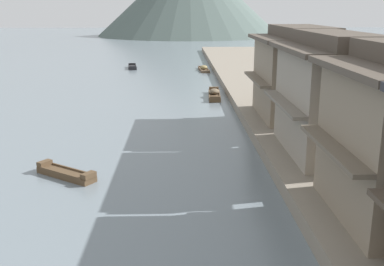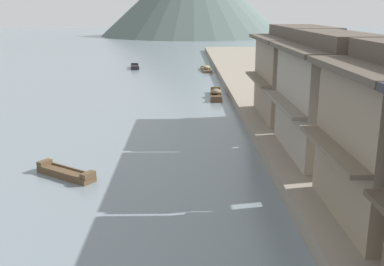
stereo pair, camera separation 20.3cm
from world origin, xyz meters
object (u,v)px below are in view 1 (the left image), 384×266
house_waterfront_tall (332,95)px  boat_moored_third (214,94)px  boat_moored_nearest (204,69)px  boat_moored_second (66,173)px  house_waterfront_narrow (299,73)px  boat_moored_far (132,67)px

house_waterfront_tall → boat_moored_third: bearing=103.3°
boat_moored_nearest → boat_moored_second: size_ratio=1.60×
boat_moored_nearest → house_waterfront_narrow: 30.25m
boat_moored_nearest → boat_moored_second: (-8.81, -39.43, -0.05)m
boat_moored_nearest → boat_moored_second: 40.40m
house_waterfront_tall → house_waterfront_narrow: bearing=86.9°
house_waterfront_tall → boat_moored_second: bearing=-173.3°
boat_moored_nearest → boat_moored_far: size_ratio=1.31×
boat_moored_second → boat_moored_far: (-0.91, 42.07, -0.01)m
boat_moored_second → house_waterfront_narrow: house_waterfront_narrow is taller
boat_moored_third → boat_moored_far: (-9.71, 21.45, -0.09)m
boat_moored_third → house_waterfront_tall: house_waterfront_tall is taller
boat_moored_second → boat_moored_third: 22.41m
boat_moored_nearest → boat_moored_far: boat_moored_nearest is taller
house_waterfront_tall → house_waterfront_narrow: size_ratio=1.01×
house_waterfront_tall → house_waterfront_narrow: (0.45, 8.21, -0.00)m
boat_moored_nearest → house_waterfront_tall: house_waterfront_tall is taller
boat_moored_nearest → boat_moored_far: 10.07m
boat_moored_far → house_waterfront_narrow: (14.65, -32.29, 3.52)m
boat_moored_nearest → house_waterfront_tall: bearing=-83.2°
boat_moored_second → boat_moored_far: bearing=91.2°
boat_moored_second → boat_moored_far: 42.08m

